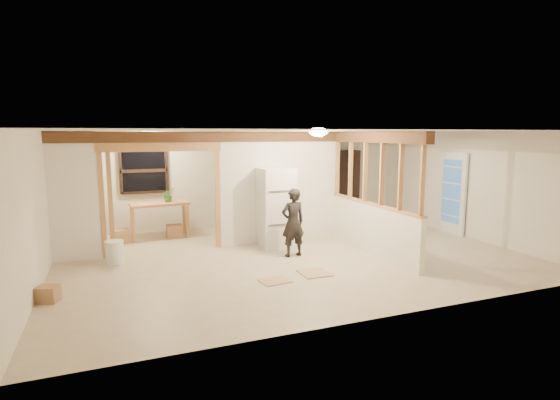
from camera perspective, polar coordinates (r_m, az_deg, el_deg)
name	(u,v)px	position (r m, az deg, el deg)	size (l,w,h in m)	color
floor	(293,255)	(8.96, 1.66, -7.23)	(9.00, 6.50, 0.01)	beige
ceiling	(293,131)	(8.61, 1.73, 9.01)	(9.00, 6.50, 0.01)	white
wall_back	(246,179)	(11.74, -4.52, 2.78)	(9.00, 0.01, 2.50)	silver
wall_front	(390,226)	(5.89, 14.17, -3.34)	(9.00, 0.01, 2.50)	silver
wall_left	(38,208)	(8.10, -29.08, -0.95)	(0.01, 6.50, 2.50)	silver
wall_right	(468,185)	(11.23, 23.34, 1.84)	(0.01, 6.50, 2.50)	silver
partition_left_stub	(74,197)	(9.23, -25.35, 0.37)	(0.90, 0.12, 2.50)	white
partition_center	(280,187)	(9.87, 0.04, 1.70)	(2.80, 0.12, 2.50)	white
doorway_frame	(163,200)	(9.28, -15.09, 0.01)	(2.46, 0.14, 2.20)	tan
header_beam_back	(228,137)	(9.43, -6.83, 8.19)	(7.00, 0.18, 0.22)	brown
header_beam_right	(374,137)	(9.02, 12.24, 8.04)	(0.18, 3.30, 0.22)	brown
pony_wall	(371,229)	(9.23, 11.86, -3.71)	(0.12, 3.20, 1.00)	white
stud_partition	(373,173)	(9.05, 12.09, 3.48)	(0.14, 3.20, 1.32)	tan
window_back	(144,171)	(11.16, -17.33, 3.66)	(1.12, 0.10, 1.10)	black
french_door	(452,193)	(11.49, 21.59, 0.82)	(0.12, 0.86, 2.00)	white
ceiling_dome_main	(318,132)	(8.28, 5.04, 8.86)	(0.36, 0.36, 0.16)	#FFEABF
ceiling_dome_util	(150,132)	(10.26, -16.65, 8.49)	(0.32, 0.32, 0.14)	#FFEABF
hanging_bulb	(178,146)	(9.63, -13.23, 6.85)	(0.07, 0.07, 0.07)	#FFD88C
refrigerator	(276,208)	(9.46, -0.52, -0.99)	(0.71, 0.69, 1.72)	white
woman	(293,222)	(8.73, 1.70, -2.95)	(0.50, 0.33, 1.38)	black
work_table	(160,220)	(10.75, -15.44, -2.52)	(1.34, 0.67, 0.84)	tan
potted_plant	(168,195)	(10.67, -14.37, 0.66)	(0.30, 0.26, 0.33)	#265520
shop_vac	(92,229)	(10.84, -23.30, -3.51)	(0.45, 0.45, 0.59)	#A51309
bookshelf	(342,185)	(12.65, 8.08, 1.96)	(0.99, 0.33, 1.98)	black
bucket	(115,252)	(8.94, -20.79, -6.36)	(0.34, 0.34, 0.43)	white
box_util_a	(175,231)	(10.67, -13.60, -3.99)	(0.36, 0.31, 0.31)	#9E714C
box_util_b	(121,236)	(10.51, -20.09, -4.47)	(0.33, 0.33, 0.31)	#9E714C
box_front	(48,294)	(7.38, -28.06, -10.78)	(0.29, 0.24, 0.24)	#9E714C
floor_panel_near	(315,273)	(7.84, 4.57, -9.48)	(0.51, 0.51, 0.02)	tan
floor_panel_far	(275,281)	(7.43, -0.67, -10.52)	(0.48, 0.38, 0.02)	tan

